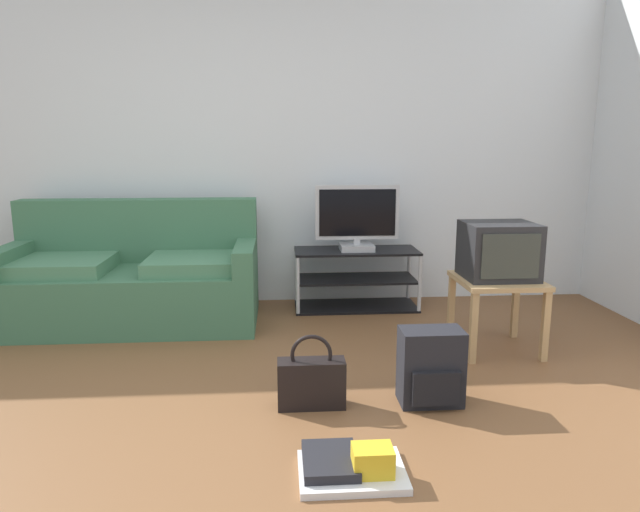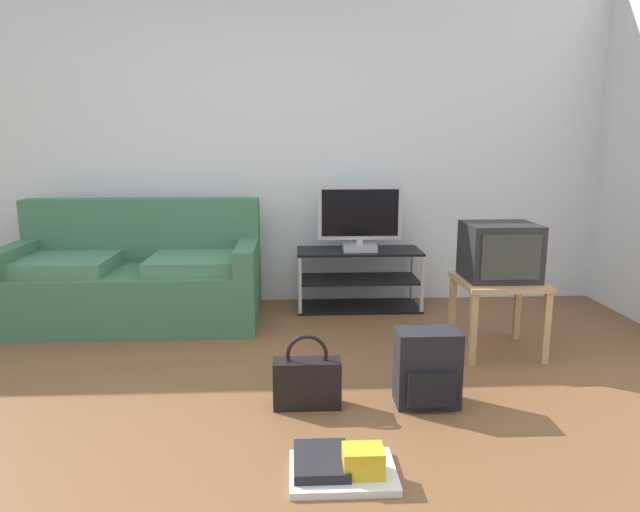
{
  "view_description": "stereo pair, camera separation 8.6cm",
  "coord_description": "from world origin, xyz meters",
  "px_view_note": "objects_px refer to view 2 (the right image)",
  "views": [
    {
      "loc": [
        0.36,
        -2.27,
        1.31
      ],
      "look_at": [
        0.62,
        1.29,
        0.6
      ],
      "focal_mm": 31.83,
      "sensor_mm": 36.0,
      "label": 1
    },
    {
      "loc": [
        0.45,
        -2.27,
        1.31
      ],
      "look_at": [
        0.62,
        1.29,
        0.6
      ],
      "focal_mm": 31.83,
      "sensor_mm": 36.0,
      "label": 2
    }
  ],
  "objects_px": {
    "tv_stand": "(359,279)",
    "floor_tray": "(341,466)",
    "handbag": "(307,381)",
    "couch": "(137,278)",
    "side_table": "(498,291)",
    "flat_tv": "(360,219)",
    "crt_tv": "(500,251)",
    "backpack": "(427,368)"
  },
  "relations": [
    {
      "from": "handbag",
      "to": "floor_tray",
      "type": "distance_m",
      "value": 0.64
    },
    {
      "from": "floor_tray",
      "to": "handbag",
      "type": "bearing_deg",
      "value": 101.05
    },
    {
      "from": "crt_tv",
      "to": "tv_stand",
      "type": "bearing_deg",
      "value": 127.57
    },
    {
      "from": "tv_stand",
      "to": "crt_tv",
      "type": "xyz_separation_m",
      "value": [
        0.77,
        -0.99,
        0.41
      ]
    },
    {
      "from": "backpack",
      "to": "tv_stand",
      "type": "bearing_deg",
      "value": 93.05
    },
    {
      "from": "couch",
      "to": "backpack",
      "type": "relative_size",
      "value": 4.6
    },
    {
      "from": "couch",
      "to": "side_table",
      "type": "bearing_deg",
      "value": -17.25
    },
    {
      "from": "flat_tv",
      "to": "backpack",
      "type": "bearing_deg",
      "value": -85.04
    },
    {
      "from": "crt_tv",
      "to": "handbag",
      "type": "relative_size",
      "value": 1.14
    },
    {
      "from": "tv_stand",
      "to": "floor_tray",
      "type": "height_order",
      "value": "tv_stand"
    },
    {
      "from": "couch",
      "to": "flat_tv",
      "type": "distance_m",
      "value": 1.75
    },
    {
      "from": "flat_tv",
      "to": "couch",
      "type": "bearing_deg",
      "value": -172.29
    },
    {
      "from": "couch",
      "to": "backpack",
      "type": "distance_m",
      "value": 2.37
    },
    {
      "from": "tv_stand",
      "to": "flat_tv",
      "type": "relative_size",
      "value": 1.49
    },
    {
      "from": "floor_tray",
      "to": "crt_tv",
      "type": "bearing_deg",
      "value": 51.04
    },
    {
      "from": "backpack",
      "to": "handbag",
      "type": "bearing_deg",
      "value": 178.14
    },
    {
      "from": "tv_stand",
      "to": "backpack",
      "type": "relative_size",
      "value": 2.51
    },
    {
      "from": "side_table",
      "to": "handbag",
      "type": "relative_size",
      "value": 1.33
    },
    {
      "from": "crt_tv",
      "to": "backpack",
      "type": "bearing_deg",
      "value": -129.6
    },
    {
      "from": "crt_tv",
      "to": "handbag",
      "type": "xyz_separation_m",
      "value": [
        -1.22,
        -0.74,
        -0.51
      ]
    },
    {
      "from": "couch",
      "to": "side_table",
      "type": "relative_size",
      "value": 3.55
    },
    {
      "from": "flat_tv",
      "to": "side_table",
      "type": "height_order",
      "value": "flat_tv"
    },
    {
      "from": "couch",
      "to": "flat_tv",
      "type": "xyz_separation_m",
      "value": [
        1.68,
        0.23,
        0.4
      ]
    },
    {
      "from": "couch",
      "to": "backpack",
      "type": "xyz_separation_m",
      "value": [
        1.83,
        -1.49,
        -0.14
      ]
    },
    {
      "from": "flat_tv",
      "to": "crt_tv",
      "type": "xyz_separation_m",
      "value": [
        0.77,
        -0.97,
        -0.08
      ]
    },
    {
      "from": "couch",
      "to": "handbag",
      "type": "bearing_deg",
      "value": -50.53
    },
    {
      "from": "tv_stand",
      "to": "floor_tray",
      "type": "relative_size",
      "value": 2.3
    },
    {
      "from": "tv_stand",
      "to": "crt_tv",
      "type": "distance_m",
      "value": 1.32
    },
    {
      "from": "couch",
      "to": "floor_tray",
      "type": "relative_size",
      "value": 4.21
    },
    {
      "from": "side_table",
      "to": "floor_tray",
      "type": "bearing_deg",
      "value": -129.29
    },
    {
      "from": "tv_stand",
      "to": "floor_tray",
      "type": "distance_m",
      "value": 2.39
    },
    {
      "from": "flat_tv",
      "to": "handbag",
      "type": "relative_size",
      "value": 1.73
    },
    {
      "from": "flat_tv",
      "to": "floor_tray",
      "type": "bearing_deg",
      "value": -98.23
    },
    {
      "from": "couch",
      "to": "side_table",
      "type": "xyz_separation_m",
      "value": [
        2.45,
        -0.76,
        0.07
      ]
    },
    {
      "from": "handbag",
      "to": "flat_tv",
      "type": "bearing_deg",
      "value": 75.04
    },
    {
      "from": "side_table",
      "to": "backpack",
      "type": "bearing_deg",
      "value": -130.22
    },
    {
      "from": "floor_tray",
      "to": "flat_tv",
      "type": "bearing_deg",
      "value": 81.77
    },
    {
      "from": "backpack",
      "to": "couch",
      "type": "bearing_deg",
      "value": 139.07
    },
    {
      "from": "side_table",
      "to": "floor_tray",
      "type": "xyz_separation_m",
      "value": [
        -1.1,
        -1.35,
        -0.35
      ]
    },
    {
      "from": "side_table",
      "to": "backpack",
      "type": "relative_size",
      "value": 1.29
    },
    {
      "from": "crt_tv",
      "to": "floor_tray",
      "type": "xyz_separation_m",
      "value": [
        -1.1,
        -1.36,
        -0.6
      ]
    },
    {
      "from": "tv_stand",
      "to": "backpack",
      "type": "bearing_deg",
      "value": -85.1
    }
  ]
}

